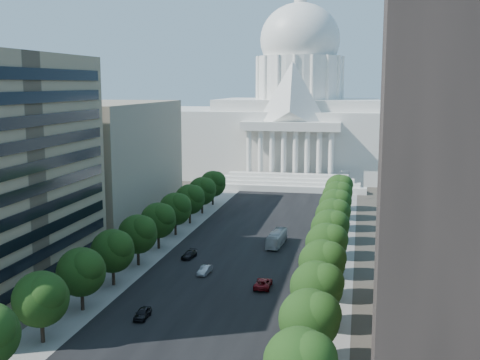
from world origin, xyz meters
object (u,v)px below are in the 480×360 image
Objects in this scene: car_dark_b at (189,255)px; city_bus at (277,238)px; car_dark_a at (142,314)px; car_red at (263,283)px; car_silver at (205,270)px.

car_dark_b is 0.44× the size of city_bus.
car_dark_b is at bearing 92.44° from car_dark_a.
city_bus reaches higher than car_red.
car_red is (11.74, -5.33, 0.06)m from car_silver.
car_dark_b is at bearing 127.67° from car_silver.
car_red is at bearing -32.26° from car_dark_b.
car_dark_a is 0.76× the size of car_red.
car_red is (15.53, 17.06, 0.05)m from car_dark_a.
car_silver is 10.96m from car_dark_b.
city_bus is (15.97, 13.17, 0.84)m from car_dark_b.
car_dark_a is 22.71m from car_silver.
car_silver reaches higher than car_dark_b.
car_dark_a is 31.78m from car_dark_b.
car_red is 1.21× the size of car_dark_b.
car_silver is 0.95× the size of car_dark_b.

